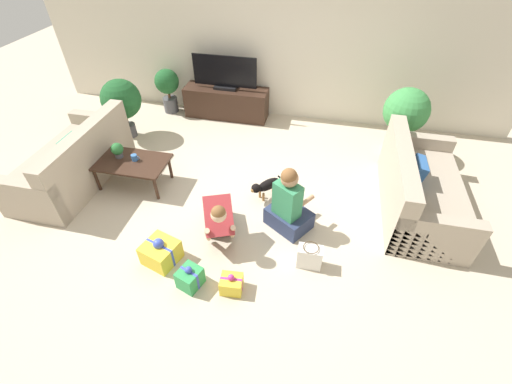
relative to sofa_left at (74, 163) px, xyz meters
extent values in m
plane|color=beige|center=(2.38, 0.00, -0.30)|extent=(16.00, 16.00, 0.00)
cube|color=beige|center=(2.38, 2.63, 1.00)|extent=(8.40, 0.06, 2.60)
cube|color=tan|center=(-0.05, 0.00, -0.08)|extent=(0.92, 1.87, 0.44)
cube|color=tan|center=(0.31, 0.00, 0.35)|extent=(0.20, 1.87, 0.42)
cube|color=tan|center=(-0.05, 0.85, 0.01)|extent=(0.92, 0.16, 0.62)
cube|color=tan|center=(-0.05, -0.85, 0.01)|extent=(0.92, 0.16, 0.62)
cube|color=#288E6B|center=(0.11, 0.00, 0.29)|extent=(0.18, 0.34, 0.32)
cube|color=tan|center=(4.82, 0.44, -0.08)|extent=(0.92, 1.87, 0.44)
cube|color=tan|center=(4.46, 0.44, 0.35)|extent=(0.20, 1.87, 0.42)
cube|color=tan|center=(4.82, -0.41, 0.01)|extent=(0.92, 0.16, 0.62)
cube|color=tan|center=(4.82, 1.29, 0.01)|extent=(0.92, 0.16, 0.62)
cube|color=#3366AD|center=(4.66, 0.44, 0.29)|extent=(0.18, 0.34, 0.32)
cube|color=#382319|center=(0.87, 0.09, 0.09)|extent=(1.02, 0.60, 0.03)
cylinder|color=#382319|center=(0.43, -0.15, -0.11)|extent=(0.04, 0.04, 0.37)
cylinder|color=#382319|center=(1.32, -0.15, -0.11)|extent=(0.04, 0.04, 0.37)
cylinder|color=#382319|center=(0.43, 0.33, -0.11)|extent=(0.04, 0.04, 0.37)
cylinder|color=#382319|center=(1.32, 0.33, -0.11)|extent=(0.04, 0.04, 0.37)
cube|color=#382319|center=(1.61, 2.34, -0.03)|extent=(1.53, 0.46, 0.55)
cube|color=black|center=(1.61, 2.34, 0.28)|extent=(0.40, 0.20, 0.05)
cube|color=black|center=(1.61, 2.34, 0.57)|extent=(1.16, 0.03, 0.54)
cylinder|color=#4C4C51|center=(0.49, 2.29, -0.16)|extent=(0.27, 0.27, 0.28)
cylinder|color=brown|center=(0.49, 2.29, 0.05)|extent=(0.05, 0.05, 0.13)
sphere|color=#1E5628|center=(0.49, 2.29, 0.30)|extent=(0.45, 0.45, 0.45)
cylinder|color=beige|center=(4.62, 1.72, -0.16)|extent=(0.35, 0.35, 0.28)
cylinder|color=brown|center=(4.62, 1.72, 0.08)|extent=(0.06, 0.06, 0.20)
sphere|color=#3D8E47|center=(4.62, 1.72, 0.47)|extent=(0.67, 0.67, 0.67)
cylinder|color=#4C4C51|center=(0.15, 1.28, -0.19)|extent=(0.22, 0.22, 0.23)
cylinder|color=brown|center=(0.15, 1.28, 0.02)|extent=(0.04, 0.04, 0.19)
sphere|color=#1E5628|center=(0.15, 1.28, 0.39)|extent=(0.64, 0.64, 0.64)
cube|color=#23232D|center=(2.30, -0.45, -0.16)|extent=(0.43, 0.52, 0.28)
cube|color=#AD3338|center=(2.41, -0.71, 0.13)|extent=(0.48, 0.57, 0.45)
sphere|color=beige|center=(2.47, -0.87, 0.33)|extent=(0.17, 0.17, 0.17)
sphere|color=brown|center=(2.47, -0.87, 0.36)|extent=(0.16, 0.16, 0.16)
cylinder|color=beige|center=(2.31, -0.85, -0.05)|extent=(0.15, 0.27, 0.40)
cylinder|color=beige|center=(2.58, -0.75, -0.05)|extent=(0.15, 0.27, 0.40)
cube|color=#283351|center=(3.17, -0.26, -0.18)|extent=(0.65, 0.62, 0.24)
cube|color=#338456|center=(3.14, -0.31, 0.17)|extent=(0.38, 0.34, 0.46)
sphere|color=tan|center=(3.15, -0.30, 0.49)|extent=(0.21, 0.21, 0.21)
sphere|color=brown|center=(3.14, -0.31, 0.53)|extent=(0.19, 0.19, 0.19)
cylinder|color=tan|center=(3.36, -0.21, 0.10)|extent=(0.19, 0.25, 0.06)
cylinder|color=tan|center=(3.15, -0.07, 0.10)|extent=(0.19, 0.25, 0.06)
ellipsoid|color=black|center=(2.81, 0.24, -0.10)|extent=(0.34, 0.36, 0.15)
sphere|color=black|center=(2.67, 0.08, -0.06)|extent=(0.13, 0.13, 0.13)
sphere|color=olive|center=(2.64, 0.05, -0.07)|extent=(0.06, 0.06, 0.06)
cylinder|color=black|center=(2.95, 0.39, -0.07)|extent=(0.07, 0.08, 0.10)
cylinder|color=olive|center=(2.71, 0.18, -0.24)|extent=(0.03, 0.03, 0.13)
cylinder|color=olive|center=(2.77, 0.13, -0.24)|extent=(0.03, 0.03, 0.13)
cylinder|color=olive|center=(2.86, 0.35, -0.24)|extent=(0.03, 0.03, 0.13)
cylinder|color=olive|center=(2.92, 0.30, -0.24)|extent=(0.03, 0.03, 0.13)
cube|color=yellow|center=(2.72, -1.33, -0.21)|extent=(0.25, 0.22, 0.18)
cube|color=#CC3389|center=(2.72, -1.33, -0.21)|extent=(0.23, 0.05, 0.19)
sphere|color=#CC3389|center=(2.72, -1.33, -0.09)|extent=(0.07, 0.07, 0.07)
cube|color=#2D934C|center=(2.27, -1.37, -0.18)|extent=(0.29, 0.30, 0.23)
cube|color=#3D51BC|center=(2.27, -1.37, -0.18)|extent=(0.22, 0.10, 0.23)
sphere|color=#3D51BC|center=(2.27, -1.37, -0.04)|extent=(0.08, 0.08, 0.08)
cube|color=yellow|center=(1.83, -1.13, -0.17)|extent=(0.45, 0.44, 0.26)
cube|color=#3D51BC|center=(1.83, -1.13, -0.17)|extent=(0.36, 0.14, 0.26)
sphere|color=#3D51BC|center=(1.83, -1.13, -0.02)|extent=(0.12, 0.12, 0.12)
cube|color=white|center=(3.49, -0.83, -0.16)|extent=(0.28, 0.16, 0.29)
torus|color=#4C3823|center=(3.49, -0.83, 0.01)|extent=(0.18, 0.18, 0.01)
cylinder|color=#386BAD|center=(0.93, 0.12, 0.15)|extent=(0.08, 0.08, 0.09)
torus|color=#386BAD|center=(0.98, 0.12, 0.15)|extent=(0.06, 0.01, 0.06)
cylinder|color=#4C4C51|center=(0.67, 0.15, 0.14)|extent=(0.11, 0.11, 0.07)
sphere|color=#286B33|center=(0.67, 0.15, 0.24)|extent=(0.17, 0.17, 0.17)
camera|label=1|loc=(3.43, -3.32, 2.92)|focal=24.00mm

